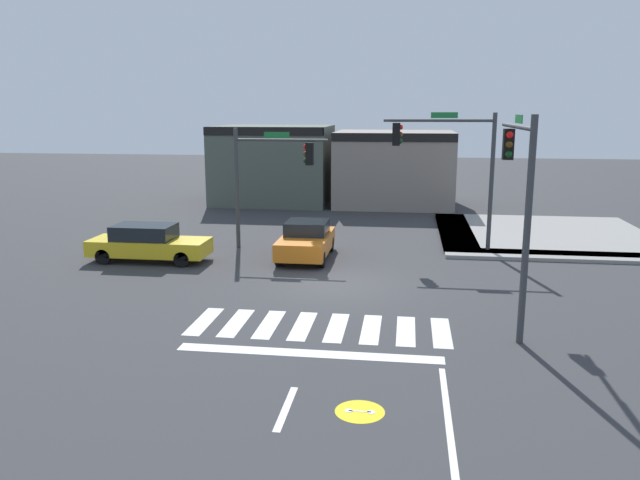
{
  "coord_description": "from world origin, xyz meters",
  "views": [
    {
      "loc": [
        2.36,
        -21.27,
        6.08
      ],
      "look_at": [
        -0.59,
        -0.21,
        1.61
      ],
      "focal_mm": 35.24,
      "sensor_mm": 36.0,
      "label": 1
    }
  ],
  "objects_px": {
    "traffic_signal_northeast": "(451,156)",
    "traffic_signal_northwest": "(270,168)",
    "traffic_signal_southeast": "(518,179)",
    "car_orange": "(306,240)",
    "car_yellow": "(148,243)"
  },
  "relations": [
    {
      "from": "traffic_signal_northwest",
      "to": "car_orange",
      "type": "relative_size",
      "value": 1.25
    },
    {
      "from": "traffic_signal_northwest",
      "to": "car_orange",
      "type": "xyz_separation_m",
      "value": [
        1.84,
        -1.59,
        -2.82
      ]
    },
    {
      "from": "traffic_signal_northeast",
      "to": "traffic_signal_northwest",
      "type": "distance_m",
      "value": 7.72
    },
    {
      "from": "traffic_signal_northeast",
      "to": "car_yellow",
      "type": "xyz_separation_m",
      "value": [
        -12.09,
        -3.43,
        -3.38
      ]
    },
    {
      "from": "traffic_signal_northwest",
      "to": "car_orange",
      "type": "height_order",
      "value": "traffic_signal_northwest"
    },
    {
      "from": "traffic_signal_southeast",
      "to": "traffic_signal_northwest",
      "type": "bearing_deg",
      "value": 46.4
    },
    {
      "from": "car_yellow",
      "to": "traffic_signal_southeast",
      "type": "bearing_deg",
      "value": -22.48
    },
    {
      "from": "car_yellow",
      "to": "car_orange",
      "type": "relative_size",
      "value": 1.14
    },
    {
      "from": "traffic_signal_northeast",
      "to": "traffic_signal_southeast",
      "type": "bearing_deg",
      "value": 98.18
    },
    {
      "from": "traffic_signal_northeast",
      "to": "car_orange",
      "type": "relative_size",
      "value": 1.41
    },
    {
      "from": "car_orange",
      "to": "traffic_signal_northeast",
      "type": "bearing_deg",
      "value": 108.99
    },
    {
      "from": "traffic_signal_southeast",
      "to": "traffic_signal_northwest",
      "type": "distance_m",
      "value": 12.41
    },
    {
      "from": "traffic_signal_northeast",
      "to": "car_orange",
      "type": "bearing_deg",
      "value": 18.99
    },
    {
      "from": "car_yellow",
      "to": "car_orange",
      "type": "xyz_separation_m",
      "value": [
        6.25,
        1.42,
        -0.0
      ]
    },
    {
      "from": "traffic_signal_southeast",
      "to": "car_yellow",
      "type": "height_order",
      "value": "traffic_signal_southeast"
    }
  ]
}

